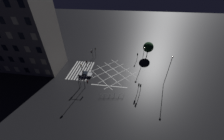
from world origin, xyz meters
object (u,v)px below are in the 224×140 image
(street_lamp_west, at_px, (82,71))
(street_tree_near, at_px, (148,47))
(traffic_light_nw_main, at_px, (137,56))
(traffic_light_se_main, at_px, (80,78))
(traffic_light_median_south, at_px, (87,64))
(traffic_light_sw_main, at_px, (92,52))
(street_lamp_east, at_px, (144,52))
(traffic_light_se_cross, at_px, (84,82))
(traffic_light_sw_cross, at_px, (95,51))
(traffic_light_ne_cross, at_px, (140,87))
(street_lamp_far, at_px, (169,68))
(traffic_light_ne_main, at_px, (139,86))
(waiting_car, at_px, (86,74))

(street_lamp_west, xyz_separation_m, street_tree_near, (-20.86, 19.20, -1.94))
(traffic_light_nw_main, xyz_separation_m, traffic_light_se_main, (16.27, -16.44, 0.72))
(traffic_light_median_south, bearing_deg, traffic_light_sw_main, 92.02)
(traffic_light_se_main, bearing_deg, street_lamp_east, -54.22)
(traffic_light_se_cross, height_order, traffic_light_median_south, traffic_light_median_south)
(traffic_light_sw_cross, distance_m, street_lamp_west, 17.10)
(traffic_light_ne_cross, distance_m, street_tree_near, 21.58)
(traffic_light_nw_main, height_order, traffic_light_ne_cross, traffic_light_ne_cross)
(traffic_light_sw_cross, relative_size, traffic_light_se_main, 1.00)
(street_lamp_east, bearing_deg, traffic_light_nw_main, -153.13)
(traffic_light_se_cross, xyz_separation_m, traffic_light_se_main, (-0.88, -1.45, 0.60))
(street_lamp_west, height_order, street_lamp_far, street_lamp_far)
(street_tree_near, bearing_deg, traffic_light_se_cross, -41.75)
(traffic_light_nw_main, relative_size, traffic_light_se_main, 0.77)
(traffic_light_sw_cross, bearing_deg, street_lamp_east, -11.06)
(traffic_light_nw_main, xyz_separation_m, street_lamp_far, (12.23, 7.61, 3.74))
(traffic_light_se_cross, bearing_deg, traffic_light_sw_cross, 93.38)
(traffic_light_median_south, distance_m, street_tree_near, 24.50)
(traffic_light_sw_main, relative_size, traffic_light_se_main, 0.98)
(traffic_light_sw_main, bearing_deg, street_lamp_far, 65.79)
(street_lamp_east, bearing_deg, traffic_light_se_main, -54.22)
(traffic_light_ne_main, distance_m, traffic_light_median_south, 18.39)
(traffic_light_se_cross, bearing_deg, street_lamp_west, 103.50)
(traffic_light_sw_main, relative_size, street_lamp_far, 0.44)
(traffic_light_ne_main, height_order, street_lamp_far, street_lamp_far)
(traffic_light_ne_cross, height_order, street_lamp_far, street_lamp_far)
(traffic_light_ne_cross, distance_m, street_lamp_east, 14.12)
(traffic_light_sw_main, distance_m, traffic_light_ne_main, 22.79)
(traffic_light_sw_cross, bearing_deg, traffic_light_se_main, -91.48)
(street_tree_near, bearing_deg, street_lamp_west, -42.63)
(street_lamp_west, bearing_deg, traffic_light_sw_cross, -176.93)
(traffic_light_sw_cross, bearing_deg, street_tree_near, 11.29)
(traffic_light_sw_cross, distance_m, traffic_light_median_south, 8.84)
(traffic_light_nw_main, xyz_separation_m, traffic_light_ne_main, (16.45, -0.13, -0.00))
(street_lamp_far, bearing_deg, traffic_light_median_south, -98.48)
(traffic_light_se_main, bearing_deg, street_tree_near, -45.04)
(traffic_light_ne_cross, height_order, street_tree_near, street_tree_near)
(traffic_light_nw_main, distance_m, traffic_light_ne_cross, 16.97)
(traffic_light_sw_main, xyz_separation_m, street_lamp_far, (11.07, 24.62, 3.02))
(traffic_light_sw_main, height_order, street_tree_near, street_tree_near)
(traffic_light_median_south, bearing_deg, traffic_light_se_main, -87.63)
(traffic_light_se_cross, distance_m, waiting_car, 6.52)
(traffic_light_se_main, bearing_deg, traffic_light_ne_cross, -92.39)
(traffic_light_ne_main, height_order, street_lamp_east, street_lamp_east)
(street_lamp_east, relative_size, street_tree_near, 1.24)
(traffic_light_ne_cross, bearing_deg, street_lamp_east, -95.53)
(traffic_light_sw_cross, bearing_deg, traffic_light_nw_main, -0.76)
(traffic_light_sw_cross, height_order, traffic_light_median_south, traffic_light_sw_cross)
(traffic_light_median_south, bearing_deg, traffic_light_nw_main, 27.17)
(traffic_light_se_main, relative_size, street_tree_near, 0.73)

